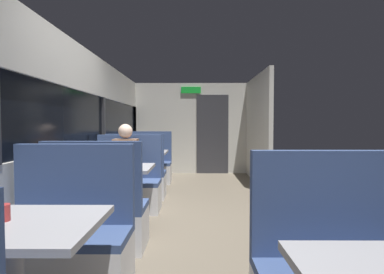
{
  "coord_description": "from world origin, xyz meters",
  "views": [
    {
      "loc": [
        0.07,
        -3.7,
        1.26
      ],
      "look_at": [
        0.04,
        1.52,
        1.04
      ],
      "focal_mm": 28.86,
      "sensor_mm": 36.0,
      "label": 1
    }
  ],
  "objects_px": {
    "bench_mid_window_facing_end": "(98,217)",
    "bench_far_window_facing_entry": "(149,167)",
    "bench_far_window_facing_end": "(137,179)",
    "bench_mid_window_facing_entry": "(128,188)",
    "bench_near_window_facing_entry": "(68,246)",
    "dining_table_far_window": "(143,156)",
    "coffee_cup_primary": "(3,213)",
    "dining_table_mid_window": "(115,175)",
    "dining_table_near_window": "(13,241)",
    "seated_passenger": "(126,175)"
  },
  "relations": [
    {
      "from": "bench_mid_window_facing_end",
      "to": "bench_far_window_facing_entry",
      "type": "bearing_deg",
      "value": 90.0
    },
    {
      "from": "bench_mid_window_facing_end",
      "to": "bench_far_window_facing_end",
      "type": "relative_size",
      "value": 1.0
    },
    {
      "from": "bench_mid_window_facing_entry",
      "to": "bench_near_window_facing_entry",
      "type": "bearing_deg",
      "value": -90.0
    },
    {
      "from": "bench_far_window_facing_entry",
      "to": "bench_far_window_facing_end",
      "type": "bearing_deg",
      "value": -90.0
    },
    {
      "from": "dining_table_far_window",
      "to": "coffee_cup_primary",
      "type": "bearing_deg",
      "value": -90.82
    },
    {
      "from": "dining_table_mid_window",
      "to": "dining_table_far_window",
      "type": "relative_size",
      "value": 1.0
    },
    {
      "from": "bench_far_window_facing_end",
      "to": "coffee_cup_primary",
      "type": "relative_size",
      "value": 12.22
    },
    {
      "from": "bench_far_window_facing_end",
      "to": "bench_far_window_facing_entry",
      "type": "distance_m",
      "value": 1.4
    },
    {
      "from": "dining_table_near_window",
      "to": "bench_far_window_facing_end",
      "type": "relative_size",
      "value": 0.82
    },
    {
      "from": "bench_mid_window_facing_entry",
      "to": "coffee_cup_primary",
      "type": "bearing_deg",
      "value": -91.24
    },
    {
      "from": "bench_near_window_facing_entry",
      "to": "bench_far_window_facing_entry",
      "type": "bearing_deg",
      "value": 90.0
    },
    {
      "from": "dining_table_near_window",
      "to": "coffee_cup_primary",
      "type": "distance_m",
      "value": 0.16
    },
    {
      "from": "dining_table_far_window",
      "to": "coffee_cup_primary",
      "type": "relative_size",
      "value": 10.0
    },
    {
      "from": "bench_mid_window_facing_entry",
      "to": "dining_table_far_window",
      "type": "distance_m",
      "value": 1.47
    },
    {
      "from": "dining_table_mid_window",
      "to": "bench_far_window_facing_end",
      "type": "distance_m",
      "value": 1.47
    },
    {
      "from": "coffee_cup_primary",
      "to": "dining_table_far_window",
      "type": "bearing_deg",
      "value": 89.18
    },
    {
      "from": "dining_table_near_window",
      "to": "bench_near_window_facing_entry",
      "type": "height_order",
      "value": "bench_near_window_facing_entry"
    },
    {
      "from": "seated_passenger",
      "to": "bench_mid_window_facing_entry",
      "type": "bearing_deg",
      "value": 90.0
    },
    {
      "from": "dining_table_near_window",
      "to": "bench_near_window_facing_entry",
      "type": "relative_size",
      "value": 0.82
    },
    {
      "from": "seated_passenger",
      "to": "coffee_cup_primary",
      "type": "xyz_separation_m",
      "value": [
        -0.06,
        -2.75,
        0.25
      ]
    },
    {
      "from": "dining_table_mid_window",
      "to": "coffee_cup_primary",
      "type": "bearing_deg",
      "value": -91.64
    },
    {
      "from": "coffee_cup_primary",
      "to": "dining_table_near_window",
      "type": "bearing_deg",
      "value": -17.1
    },
    {
      "from": "dining_table_mid_window",
      "to": "bench_far_window_facing_entry",
      "type": "xyz_separation_m",
      "value": [
        0.0,
        2.84,
        -0.31
      ]
    },
    {
      "from": "bench_near_window_facing_entry",
      "to": "bench_far_window_facing_end",
      "type": "relative_size",
      "value": 1.0
    },
    {
      "from": "seated_passenger",
      "to": "dining_table_near_window",
      "type": "bearing_deg",
      "value": -90.0
    },
    {
      "from": "dining_table_mid_window",
      "to": "dining_table_far_window",
      "type": "bearing_deg",
      "value": 90.0
    },
    {
      "from": "bench_far_window_facing_entry",
      "to": "coffee_cup_primary",
      "type": "height_order",
      "value": "bench_far_window_facing_entry"
    },
    {
      "from": "bench_near_window_facing_entry",
      "to": "bench_far_window_facing_end",
      "type": "xyz_separation_m",
      "value": [
        0.0,
        2.88,
        0.0
      ]
    },
    {
      "from": "bench_mid_window_facing_entry",
      "to": "seated_passenger",
      "type": "height_order",
      "value": "seated_passenger"
    },
    {
      "from": "bench_near_window_facing_entry",
      "to": "bench_far_window_facing_entry",
      "type": "distance_m",
      "value": 4.28
    },
    {
      "from": "bench_far_window_facing_end",
      "to": "bench_far_window_facing_entry",
      "type": "xyz_separation_m",
      "value": [
        0.0,
        1.4,
        0.0
      ]
    },
    {
      "from": "bench_near_window_facing_entry",
      "to": "seated_passenger",
      "type": "height_order",
      "value": "seated_passenger"
    },
    {
      "from": "dining_table_mid_window",
      "to": "dining_table_near_window",
      "type": "bearing_deg",
      "value": -90.0
    },
    {
      "from": "dining_table_near_window",
      "to": "dining_table_mid_window",
      "type": "relative_size",
      "value": 1.0
    },
    {
      "from": "bench_mid_window_facing_end",
      "to": "coffee_cup_primary",
      "type": "xyz_separation_m",
      "value": [
        -0.06,
        -1.42,
        0.46
      ]
    },
    {
      "from": "bench_mid_window_facing_entry",
      "to": "coffee_cup_primary",
      "type": "distance_m",
      "value": 2.86
    },
    {
      "from": "bench_mid_window_facing_entry",
      "to": "bench_far_window_facing_end",
      "type": "xyz_separation_m",
      "value": [
        0.0,
        0.74,
        0.0
      ]
    },
    {
      "from": "seated_passenger",
      "to": "bench_far_window_facing_entry",
      "type": "bearing_deg",
      "value": 90.0
    },
    {
      "from": "bench_near_window_facing_entry",
      "to": "coffee_cup_primary",
      "type": "xyz_separation_m",
      "value": [
        -0.06,
        -0.68,
        0.46
      ]
    },
    {
      "from": "dining_table_mid_window",
      "to": "bench_mid_window_facing_entry",
      "type": "height_order",
      "value": "bench_mid_window_facing_entry"
    },
    {
      "from": "bench_mid_window_facing_entry",
      "to": "bench_far_window_facing_end",
      "type": "bearing_deg",
      "value": 90.0
    },
    {
      "from": "dining_table_far_window",
      "to": "bench_mid_window_facing_end",
      "type": "bearing_deg",
      "value": -90.0
    },
    {
      "from": "bench_far_window_facing_end",
      "to": "dining_table_mid_window",
      "type": "bearing_deg",
      "value": -90.0
    },
    {
      "from": "bench_near_window_facing_entry",
      "to": "coffee_cup_primary",
      "type": "relative_size",
      "value": 12.22
    },
    {
      "from": "bench_near_window_facing_entry",
      "to": "bench_mid_window_facing_entry",
      "type": "relative_size",
      "value": 1.0
    },
    {
      "from": "seated_passenger",
      "to": "dining_table_mid_window",
      "type": "bearing_deg",
      "value": -90.0
    },
    {
      "from": "dining_table_far_window",
      "to": "seated_passenger",
      "type": "relative_size",
      "value": 0.71
    },
    {
      "from": "dining_table_far_window",
      "to": "coffee_cup_primary",
      "type": "xyz_separation_m",
      "value": [
        -0.06,
        -4.26,
        0.15
      ]
    },
    {
      "from": "dining_table_mid_window",
      "to": "bench_far_window_facing_entry",
      "type": "relative_size",
      "value": 0.82
    },
    {
      "from": "dining_table_mid_window",
      "to": "coffee_cup_primary",
      "type": "height_order",
      "value": "coffee_cup_primary"
    }
  ]
}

